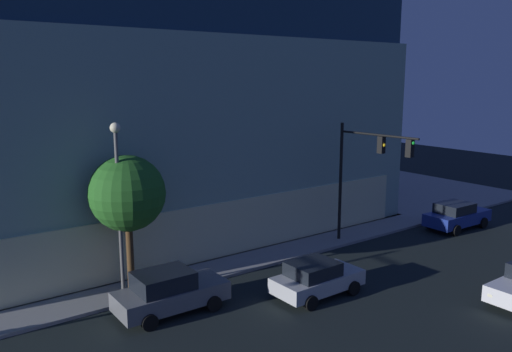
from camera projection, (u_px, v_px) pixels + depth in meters
name	position (u px, v px, depth m)	size (l,w,h in m)	color
modern_building	(107.00, 108.00, 38.20)	(29.40, 31.50, 14.59)	#4C4C51
traffic_light_far_corner	(367.00, 162.00, 28.03)	(0.49, 5.08, 6.81)	black
street_lamp_sidewalk	(118.00, 188.00, 21.57)	(0.44, 0.44, 7.51)	#5E5E5E
sidewalk_tree	(127.00, 194.00, 22.34)	(3.33, 3.33, 6.04)	#51371E
car_grey	(169.00, 292.00, 20.96)	(4.59, 2.18, 1.79)	slate
car_silver	(316.00, 278.00, 22.60)	(4.14, 2.14, 1.59)	#B7BABF
car_blue	(457.00, 215.00, 32.69)	(4.68, 2.20, 1.70)	navy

